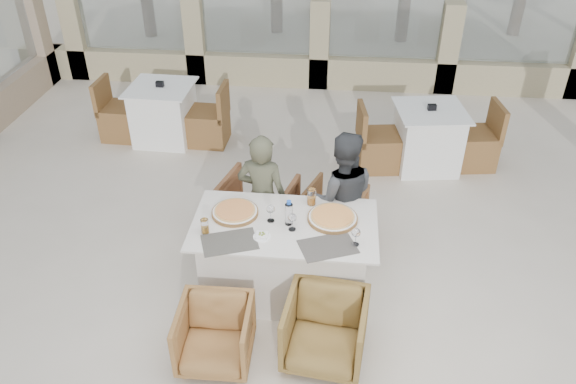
# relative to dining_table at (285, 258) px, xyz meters

# --- Properties ---
(ground) EXTENTS (80.00, 80.00, 0.00)m
(ground) POSITION_rel_dining_table_xyz_m (0.05, 0.04, -0.39)
(ground) COLOR beige
(ground) RESTS_ON ground
(perimeter_wall_far) EXTENTS (10.00, 0.34, 1.60)m
(perimeter_wall_far) POSITION_rel_dining_table_xyz_m (0.05, 4.84, 0.42)
(perimeter_wall_far) COLOR tan
(perimeter_wall_far) RESTS_ON ground
(dining_table) EXTENTS (1.60, 0.90, 0.77)m
(dining_table) POSITION_rel_dining_table_xyz_m (0.00, 0.00, 0.00)
(dining_table) COLOR silver
(dining_table) RESTS_ON ground
(placemat_near_left) EXTENTS (0.53, 0.44, 0.00)m
(placemat_near_left) POSITION_rel_dining_table_xyz_m (-0.43, -0.30, 0.39)
(placemat_near_left) COLOR #4F4B44
(placemat_near_left) RESTS_ON dining_table
(placemat_near_right) EXTENTS (0.53, 0.45, 0.00)m
(placemat_near_right) POSITION_rel_dining_table_xyz_m (0.38, -0.28, 0.39)
(placemat_near_right) COLOR #514B45
(placemat_near_right) RESTS_ON dining_table
(pizza_left) EXTENTS (0.44, 0.44, 0.05)m
(pizza_left) POSITION_rel_dining_table_xyz_m (-0.45, 0.10, 0.41)
(pizza_left) COLOR #CF4B1C
(pizza_left) RESTS_ON dining_table
(pizza_right) EXTENTS (0.53, 0.53, 0.06)m
(pizza_right) POSITION_rel_dining_table_xyz_m (0.41, 0.10, 0.41)
(pizza_right) COLOR orange
(pizza_right) RESTS_ON dining_table
(water_bottle) EXTENTS (0.08, 0.08, 0.24)m
(water_bottle) POSITION_rel_dining_table_xyz_m (0.04, 0.00, 0.50)
(water_bottle) COLOR silver
(water_bottle) RESTS_ON dining_table
(wine_glass_centre) EXTENTS (0.10, 0.10, 0.18)m
(wine_glass_centre) POSITION_rel_dining_table_xyz_m (-0.12, 0.03, 0.48)
(wine_glass_centre) COLOR white
(wine_glass_centre) RESTS_ON dining_table
(wine_glass_near) EXTENTS (0.10, 0.10, 0.18)m
(wine_glass_near) POSITION_rel_dining_table_xyz_m (0.07, -0.07, 0.48)
(wine_glass_near) COLOR silver
(wine_glass_near) RESTS_ON dining_table
(wine_glass_corner) EXTENTS (0.08, 0.08, 0.18)m
(wine_glass_corner) POSITION_rel_dining_table_xyz_m (0.61, -0.23, 0.48)
(wine_glass_corner) COLOR white
(wine_glass_corner) RESTS_ON dining_table
(beer_glass_left) EXTENTS (0.09, 0.09, 0.13)m
(beer_glass_left) POSITION_rel_dining_table_xyz_m (-0.65, -0.19, 0.45)
(beer_glass_left) COLOR #BF7C1B
(beer_glass_left) RESTS_ON dining_table
(beer_glass_right) EXTENTS (0.10, 0.10, 0.16)m
(beer_glass_right) POSITION_rel_dining_table_xyz_m (0.21, 0.32, 0.46)
(beer_glass_right) COLOR orange
(beer_glass_right) RESTS_ON dining_table
(olive_dish) EXTENTS (0.12, 0.12, 0.04)m
(olive_dish) POSITION_rel_dining_table_xyz_m (-0.17, -0.20, 0.41)
(olive_dish) COLOR white
(olive_dish) RESTS_ON dining_table
(armchair_far_left) EXTENTS (0.88, 0.89, 0.67)m
(armchair_far_left) POSITION_rel_dining_table_xyz_m (-0.37, 0.78, -0.05)
(armchair_far_left) COLOR brown
(armchair_far_left) RESTS_ON ground
(armchair_far_right) EXTENTS (0.74, 0.75, 0.53)m
(armchair_far_right) POSITION_rel_dining_table_xyz_m (0.42, 0.94, -0.12)
(armchair_far_right) COLOR brown
(armchair_far_right) RESTS_ON ground
(armchair_near_left) EXTENTS (0.58, 0.60, 0.54)m
(armchair_near_left) POSITION_rel_dining_table_xyz_m (-0.47, -0.85, -0.12)
(armchair_near_left) COLOR #9C6B38
(armchair_near_left) RESTS_ON ground
(armchair_near_right) EXTENTS (0.70, 0.72, 0.59)m
(armchair_near_right) POSITION_rel_dining_table_xyz_m (0.40, -0.74, -0.09)
(armchair_near_right) COLOR olive
(armchair_near_right) RESTS_ON ground
(diner_left) EXTENTS (0.52, 0.38, 1.32)m
(diner_left) POSITION_rel_dining_table_xyz_m (-0.27, 0.54, 0.28)
(diner_left) COLOR #4C4D38
(diner_left) RESTS_ON ground
(diner_right) EXTENTS (0.71, 0.57, 1.37)m
(diner_right) POSITION_rel_dining_table_xyz_m (0.48, 0.57, 0.30)
(diner_right) COLOR #3A3C3F
(diner_right) RESTS_ON ground
(bg_table_a) EXTENTS (1.67, 0.87, 0.77)m
(bg_table_a) POSITION_rel_dining_table_xyz_m (-1.92, 2.79, 0.00)
(bg_table_a) COLOR white
(bg_table_a) RESTS_ON ground
(bg_table_b) EXTENTS (1.74, 1.04, 0.77)m
(bg_table_b) POSITION_rel_dining_table_xyz_m (1.52, 2.43, 0.00)
(bg_table_b) COLOR white
(bg_table_b) RESTS_ON ground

